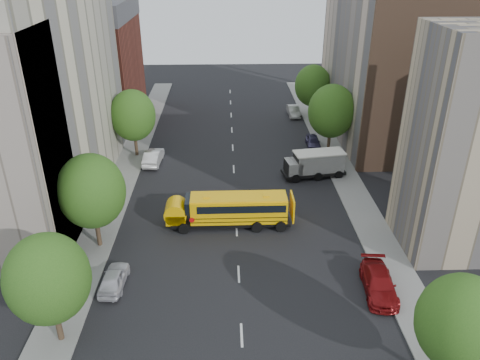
{
  "coord_description": "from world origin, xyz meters",
  "views": [
    {
      "loc": [
        -0.79,
        -35.48,
        21.53
      ],
      "look_at": [
        0.42,
        2.0,
        2.7
      ],
      "focal_mm": 35.0,
      "sensor_mm": 36.0,
      "label": 1
    }
  ],
  "objects_px": {
    "parked_car_3": "(379,283)",
    "parked_car_0": "(114,278)",
    "street_tree_3": "(462,323)",
    "parked_car_4": "(313,141)",
    "parked_car_5": "(294,111)",
    "street_tree_1": "(92,191)",
    "school_bus": "(229,209)",
    "street_tree_4": "(332,111)",
    "street_tree_5": "(313,86)",
    "street_tree_2": "(133,115)",
    "parked_car_1": "(153,157)",
    "street_tree_0": "(48,279)",
    "safari_truck": "(314,164)"
  },
  "relations": [
    {
      "from": "street_tree_5",
      "to": "parked_car_4",
      "type": "xyz_separation_m",
      "value": [
        -1.4,
        -9.96,
        -4.05
      ]
    },
    {
      "from": "street_tree_3",
      "to": "parked_car_3",
      "type": "relative_size",
      "value": 1.41
    },
    {
      "from": "street_tree_1",
      "to": "parked_car_5",
      "type": "xyz_separation_m",
      "value": [
        19.8,
        31.43,
        -4.26
      ]
    },
    {
      "from": "street_tree_1",
      "to": "school_bus",
      "type": "distance_m",
      "value": 11.3
    },
    {
      "from": "safari_truck",
      "to": "parked_car_5",
      "type": "xyz_separation_m",
      "value": [
        0.51,
        19.47,
        -0.75
      ]
    },
    {
      "from": "street_tree_2",
      "to": "school_bus",
      "type": "xyz_separation_m",
      "value": [
        10.41,
        -15.17,
        -3.24
      ]
    },
    {
      "from": "street_tree_2",
      "to": "street_tree_3",
      "type": "distance_m",
      "value": 38.83
    },
    {
      "from": "parked_car_1",
      "to": "street_tree_5",
      "type": "bearing_deg",
      "value": -140.96
    },
    {
      "from": "school_bus",
      "to": "parked_car_3",
      "type": "xyz_separation_m",
      "value": [
        10.19,
        -9.07,
        -0.86
      ]
    },
    {
      "from": "street_tree_2",
      "to": "school_bus",
      "type": "height_order",
      "value": "street_tree_2"
    },
    {
      "from": "street_tree_2",
      "to": "parked_car_3",
      "type": "relative_size",
      "value": 1.53
    },
    {
      "from": "street_tree_0",
      "to": "parked_car_4",
      "type": "relative_size",
      "value": 1.93
    },
    {
      "from": "parked_car_0",
      "to": "parked_car_4",
      "type": "relative_size",
      "value": 1.03
    },
    {
      "from": "safari_truck",
      "to": "parked_car_3",
      "type": "relative_size",
      "value": 1.32
    },
    {
      "from": "street_tree_0",
      "to": "street_tree_4",
      "type": "distance_m",
      "value": 35.61
    },
    {
      "from": "street_tree_1",
      "to": "street_tree_5",
      "type": "distance_m",
      "value": 37.2
    },
    {
      "from": "safari_truck",
      "to": "parked_car_1",
      "type": "distance_m",
      "value": 17.54
    },
    {
      "from": "school_bus",
      "to": "parked_car_1",
      "type": "xyz_separation_m",
      "value": [
        -8.21,
        13.01,
        -0.82
      ]
    },
    {
      "from": "parked_car_3",
      "to": "parked_car_0",
      "type": "bearing_deg",
      "value": -178.79
    },
    {
      "from": "street_tree_5",
      "to": "parked_car_1",
      "type": "height_order",
      "value": "street_tree_5"
    },
    {
      "from": "street_tree_3",
      "to": "parked_car_3",
      "type": "distance_m",
      "value": 8.72
    },
    {
      "from": "street_tree_1",
      "to": "street_tree_4",
      "type": "distance_m",
      "value": 28.43
    },
    {
      "from": "parked_car_4",
      "to": "parked_car_5",
      "type": "relative_size",
      "value": 0.91
    },
    {
      "from": "street_tree_0",
      "to": "parked_car_1",
      "type": "relative_size",
      "value": 1.58
    },
    {
      "from": "street_tree_5",
      "to": "street_tree_2",
      "type": "bearing_deg",
      "value": -151.39
    },
    {
      "from": "parked_car_1",
      "to": "parked_car_4",
      "type": "relative_size",
      "value": 1.22
    },
    {
      "from": "street_tree_3",
      "to": "street_tree_5",
      "type": "height_order",
      "value": "street_tree_5"
    },
    {
      "from": "school_bus",
      "to": "safari_truck",
      "type": "distance_m",
      "value": 12.74
    },
    {
      "from": "street_tree_5",
      "to": "parked_car_4",
      "type": "bearing_deg",
      "value": -98.0
    },
    {
      "from": "street_tree_4",
      "to": "school_bus",
      "type": "relative_size",
      "value": 0.8
    },
    {
      "from": "parked_car_4",
      "to": "parked_car_1",
      "type": "bearing_deg",
      "value": -164.64
    },
    {
      "from": "street_tree_0",
      "to": "parked_car_0",
      "type": "relative_size",
      "value": 1.88
    },
    {
      "from": "street_tree_3",
      "to": "street_tree_5",
      "type": "bearing_deg",
      "value": 90.0
    },
    {
      "from": "street_tree_3",
      "to": "parked_car_0",
      "type": "bearing_deg",
      "value": 155.65
    },
    {
      "from": "street_tree_2",
      "to": "parked_car_0",
      "type": "relative_size",
      "value": 1.95
    },
    {
      "from": "street_tree_2",
      "to": "parked_car_4",
      "type": "height_order",
      "value": "street_tree_2"
    },
    {
      "from": "parked_car_0",
      "to": "parked_car_5",
      "type": "distance_m",
      "value": 40.5
    },
    {
      "from": "street_tree_5",
      "to": "parked_car_3",
      "type": "height_order",
      "value": "street_tree_5"
    },
    {
      "from": "street_tree_1",
      "to": "parked_car_1",
      "type": "bearing_deg",
      "value": 82.09
    },
    {
      "from": "street_tree_1",
      "to": "parked_car_4",
      "type": "height_order",
      "value": "street_tree_1"
    },
    {
      "from": "street_tree_0",
      "to": "street_tree_2",
      "type": "xyz_separation_m",
      "value": [
        0.0,
        28.0,
        0.19
      ]
    },
    {
      "from": "street_tree_1",
      "to": "street_tree_5",
      "type": "relative_size",
      "value": 1.05
    },
    {
      "from": "street_tree_2",
      "to": "parked_car_5",
      "type": "xyz_separation_m",
      "value": [
        19.8,
        13.43,
        -4.13
      ]
    },
    {
      "from": "street_tree_3",
      "to": "parked_car_1",
      "type": "bearing_deg",
      "value": 123.57
    },
    {
      "from": "parked_car_3",
      "to": "parked_car_1",
      "type": "bearing_deg",
      "value": 134.76
    },
    {
      "from": "street_tree_2",
      "to": "street_tree_4",
      "type": "height_order",
      "value": "street_tree_4"
    },
    {
      "from": "parked_car_4",
      "to": "parked_car_5",
      "type": "height_order",
      "value": "parked_car_5"
    },
    {
      "from": "street_tree_4",
      "to": "parked_car_4",
      "type": "distance_m",
      "value": 5.07
    },
    {
      "from": "parked_car_0",
      "to": "parked_car_3",
      "type": "xyz_separation_m",
      "value": [
        18.4,
        -1.2,
        0.06
      ]
    },
    {
      "from": "street_tree_2",
      "to": "street_tree_3",
      "type": "xyz_separation_m",
      "value": [
        22.0,
        -32.0,
        -0.37
      ]
    }
  ]
}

